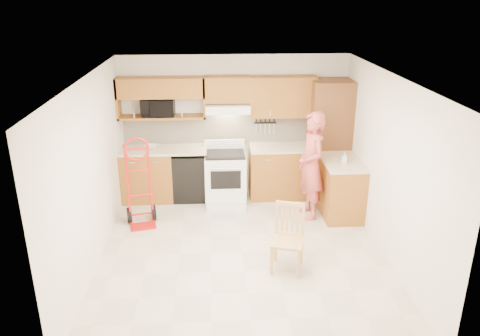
{
  "coord_description": "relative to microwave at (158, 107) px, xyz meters",
  "views": [
    {
      "loc": [
        -0.38,
        -5.91,
        3.55
      ],
      "look_at": [
        0.0,
        0.5,
        1.1
      ],
      "focal_mm": 35.37,
      "sensor_mm": 36.0,
      "label": 1
    }
  ],
  "objects": [
    {
      "name": "ceiling",
      "position": [
        1.31,
        -2.08,
        0.87
      ],
      "size": [
        4.0,
        4.5,
        0.02
      ],
      "primitive_type": "cube",
      "color": "white",
      "rests_on": "ground"
    },
    {
      "name": "backsplash",
      "position": [
        1.31,
        0.15,
        -0.44
      ],
      "size": [
        3.92,
        0.03,
        0.55
      ],
      "primitive_type": "cube",
      "color": "beige",
      "rests_on": "wall_back"
    },
    {
      "name": "dishwasher",
      "position": [
        0.51,
        -0.14,
        -1.22
      ],
      "size": [
        0.6,
        0.6,
        0.85
      ],
      "primitive_type": "cube",
      "color": "black",
      "rests_on": "ground"
    },
    {
      "name": "upper_cab_center",
      "position": [
        1.19,
        0.0,
        0.3
      ],
      "size": [
        0.76,
        0.33,
        0.44
      ],
      "primitive_type": "cube",
      "color": "brown",
      "rests_on": "wall_back"
    },
    {
      "name": "countertop_left",
      "position": [
        0.06,
        -0.13,
        -0.72
      ],
      "size": [
        1.5,
        0.63,
        0.04
      ],
      "primitive_type": "cube",
      "color": "beige",
      "rests_on": "lower_cab_left"
    },
    {
      "name": "cab_return_right",
      "position": [
        3.01,
        -0.94,
        -1.19
      ],
      "size": [
        0.6,
        1.0,
        0.9
      ],
      "primitive_type": "cube",
      "color": "brown",
      "rests_on": "ground"
    },
    {
      "name": "dining_chair",
      "position": [
        1.88,
        -2.56,
        -1.19
      ],
      "size": [
        0.51,
        0.54,
        0.91
      ],
      "primitive_type": null,
      "rotation": [
        0.0,
        0.0,
        -0.28
      ],
      "color": "tan",
      "rests_on": "ground"
    },
    {
      "name": "range_hood",
      "position": [
        1.19,
        -0.06,
        -0.01
      ],
      "size": [
        0.76,
        0.46,
        0.14
      ],
      "primitive_type": "cube",
      "color": "white",
      "rests_on": "wall_back"
    },
    {
      "name": "upper_cab_left",
      "position": [
        0.06,
        0.0,
        0.34
      ],
      "size": [
        1.5,
        0.33,
        0.34
      ],
      "primitive_type": "cube",
      "color": "brown",
      "rests_on": "wall_back"
    },
    {
      "name": "wall_back",
      "position": [
        1.31,
        0.17,
        -0.39
      ],
      "size": [
        4.0,
        0.02,
        2.5
      ],
      "primitive_type": "cube",
      "color": "white",
      "rests_on": "ground"
    },
    {
      "name": "countertop_return",
      "position": [
        3.01,
        -0.94,
        -0.72
      ],
      "size": [
        0.63,
        1.0,
        0.04
      ],
      "primitive_type": "cube",
      "color": "beige",
      "rests_on": "cab_return_right"
    },
    {
      "name": "hand_truck",
      "position": [
        -0.23,
        -1.14,
        -0.99
      ],
      "size": [
        0.61,
        0.57,
        1.32
      ],
      "primitive_type": null,
      "rotation": [
        0.0,
        0.0,
        0.22
      ],
      "color": "red",
      "rests_on": "ground"
    },
    {
      "name": "wall_right",
      "position": [
        3.32,
        -2.08,
        -0.39
      ],
      "size": [
        0.02,
        4.5,
        2.5
      ],
      "primitive_type": "cube",
      "color": "white",
      "rests_on": "ground"
    },
    {
      "name": "person",
      "position": [
        2.49,
        -0.99,
        -0.76
      ],
      "size": [
        0.53,
        0.71,
        1.77
      ],
      "primitive_type": "imported",
      "rotation": [
        0.0,
        0.0,
        -1.4
      ],
      "color": "#BD4B47",
      "rests_on": "ground"
    },
    {
      "name": "microwave",
      "position": [
        0.0,
        0.0,
        0.0
      ],
      "size": [
        0.57,
        0.39,
        0.31
      ],
      "primitive_type": "imported",
      "rotation": [
        0.0,
        0.0,
        -0.02
      ],
      "color": "black",
      "rests_on": "upper_shelf_mw"
    },
    {
      "name": "countertop_right",
      "position": [
        2.14,
        -0.13,
        -0.72
      ],
      "size": [
        1.14,
        0.63,
        0.04
      ],
      "primitive_type": "cube",
      "color": "beige",
      "rests_on": "lower_cab_right"
    },
    {
      "name": "wall_front",
      "position": [
        1.31,
        -4.34,
        -0.39
      ],
      "size": [
        4.0,
        0.02,
        2.5
      ],
      "primitive_type": "cube",
      "color": "white",
      "rests_on": "ground"
    },
    {
      "name": "range",
      "position": [
        1.13,
        -0.36,
        -1.12
      ],
      "size": [
        0.71,
        0.93,
        1.05
      ],
      "primitive_type": null,
      "color": "white",
      "rests_on": "ground"
    },
    {
      "name": "upper_cab_right",
      "position": [
        2.14,
        0.0,
        0.16
      ],
      "size": [
        1.14,
        0.33,
        0.7
      ],
      "primitive_type": "cube",
      "color": "brown",
      "rests_on": "wall_back"
    },
    {
      "name": "lower_cab_right",
      "position": [
        2.14,
        -0.14,
        -1.19
      ],
      "size": [
        1.14,
        0.6,
        0.9
      ],
      "primitive_type": "cube",
      "color": "brown",
      "rests_on": "ground"
    },
    {
      "name": "upper_shelf_mw",
      "position": [
        0.06,
        0.0,
        -0.17
      ],
      "size": [
        1.5,
        0.33,
        0.04
      ],
      "primitive_type": "cube",
      "color": "brown",
      "rests_on": "wall_back"
    },
    {
      "name": "soap_bottle",
      "position": [
        3.01,
        -1.03,
        -0.62
      ],
      "size": [
        0.1,
        0.1,
        0.18
      ],
      "primitive_type": "imported",
      "rotation": [
        0.0,
        0.0,
        -0.32
      ],
      "color": "white",
      "rests_on": "countertop_return"
    },
    {
      "name": "wall_left",
      "position": [
        -0.7,
        -2.08,
        -0.39
      ],
      "size": [
        0.02,
        4.5,
        2.5
      ],
      "primitive_type": "cube",
      "color": "white",
      "rests_on": "ground"
    },
    {
      "name": "pantry_tall",
      "position": [
        2.96,
        -0.14,
        -0.59
      ],
      "size": [
        0.7,
        0.6,
        2.1
      ],
      "primitive_type": "cube",
      "color": "brown",
      "rests_on": "ground"
    },
    {
      "name": "floor",
      "position": [
        1.31,
        -2.08,
        -1.65
      ],
      "size": [
        4.0,
        4.5,
        0.02
      ],
      "primitive_type": "cube",
      "color": "#BDB39B",
      "rests_on": "ground"
    },
    {
      "name": "knife_strip",
      "position": [
        1.86,
        0.12,
        -0.4
      ],
      "size": [
        0.4,
        0.05,
        0.29
      ],
      "primitive_type": null,
      "color": "black",
      "rests_on": "backsplash"
    },
    {
      "name": "bowl",
      "position": [
        -0.14,
        -0.14,
        -0.68
      ],
      "size": [
        0.3,
        0.3,
        0.06
      ],
      "primitive_type": "imported",
      "rotation": [
        0.0,
        0.0,
        -0.3
      ],
      "color": "white",
      "rests_on": "countertop_left"
    },
    {
      "name": "lower_cab_left",
      "position": [
        -0.24,
        -0.14,
        -1.19
      ],
      "size": [
        0.9,
        0.6,
        0.9
      ],
      "primitive_type": "cube",
      "color": "brown",
      "rests_on": "ground"
    }
  ]
}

